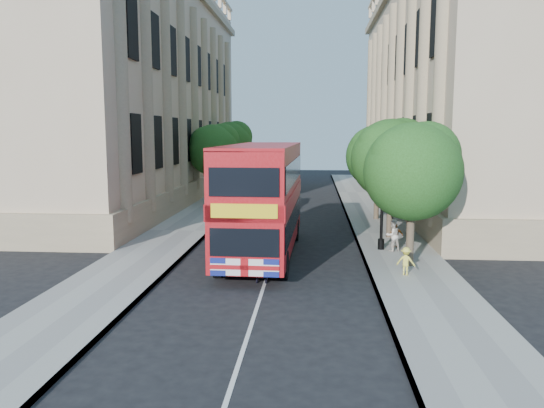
% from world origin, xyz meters
% --- Properties ---
extents(ground, '(120.00, 120.00, 0.00)m').
position_xyz_m(ground, '(0.00, 0.00, 0.00)').
color(ground, black).
rests_on(ground, ground).
extents(pavement_right, '(3.50, 80.00, 0.12)m').
position_xyz_m(pavement_right, '(5.75, 10.00, 0.06)').
color(pavement_right, gray).
rests_on(pavement_right, ground).
extents(pavement_left, '(3.50, 80.00, 0.12)m').
position_xyz_m(pavement_left, '(-5.75, 10.00, 0.06)').
color(pavement_left, gray).
rests_on(pavement_left, ground).
extents(building_right, '(12.00, 38.00, 18.00)m').
position_xyz_m(building_right, '(13.80, 24.00, 9.00)').
color(building_right, tan).
rests_on(building_right, ground).
extents(building_left, '(12.00, 38.00, 18.00)m').
position_xyz_m(building_left, '(-13.80, 24.00, 9.00)').
color(building_left, tan).
rests_on(building_left, ground).
extents(tree_right_near, '(4.00, 4.00, 6.08)m').
position_xyz_m(tree_right_near, '(5.84, 3.03, 4.25)').
color(tree_right_near, '#473828').
rests_on(tree_right_near, ground).
extents(tree_right_mid, '(4.20, 4.20, 6.37)m').
position_xyz_m(tree_right_mid, '(5.84, 9.03, 4.45)').
color(tree_right_mid, '#473828').
rests_on(tree_right_mid, ground).
extents(tree_right_far, '(4.00, 4.00, 6.15)m').
position_xyz_m(tree_right_far, '(5.84, 15.03, 4.31)').
color(tree_right_far, '#473828').
rests_on(tree_right_far, ground).
extents(tree_left_far, '(4.00, 4.00, 6.30)m').
position_xyz_m(tree_left_far, '(-5.96, 22.03, 4.44)').
color(tree_left_far, '#473828').
rests_on(tree_left_far, ground).
extents(tree_left_back, '(4.20, 4.20, 6.65)m').
position_xyz_m(tree_left_back, '(-5.96, 30.03, 4.71)').
color(tree_left_back, '#473828').
rests_on(tree_left_back, ground).
extents(lamp_post, '(0.32, 0.32, 5.16)m').
position_xyz_m(lamp_post, '(5.00, 6.00, 2.51)').
color(lamp_post, black).
rests_on(lamp_post, pavement_right).
extents(double_decker_bus, '(3.14, 10.85, 4.98)m').
position_xyz_m(double_decker_bus, '(-0.50, 4.71, 2.75)').
color(double_decker_bus, '#A40B10').
rests_on(double_decker_bus, ground).
extents(box_van, '(2.37, 5.23, 2.92)m').
position_xyz_m(box_van, '(-2.21, 16.32, 1.43)').
color(box_van, black).
rests_on(box_van, ground).
extents(police_constable, '(0.70, 0.46, 1.92)m').
position_xyz_m(police_constable, '(-0.14, 0.35, 0.96)').
color(police_constable, black).
rests_on(police_constable, ground).
extents(woman_pedestrian, '(0.90, 0.83, 1.49)m').
position_xyz_m(woman_pedestrian, '(5.48, 5.67, 0.87)').
color(woman_pedestrian, silver).
rests_on(woman_pedestrian, pavement_right).
extents(child_a, '(0.68, 0.32, 1.14)m').
position_xyz_m(child_a, '(5.77, 6.55, 0.69)').
color(child_a, '#C56C22').
rests_on(child_a, pavement_right).
extents(child_b, '(0.80, 0.61, 1.09)m').
position_xyz_m(child_b, '(5.39, 1.47, 0.67)').
color(child_b, '#E7DD4E').
rests_on(child_b, pavement_right).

